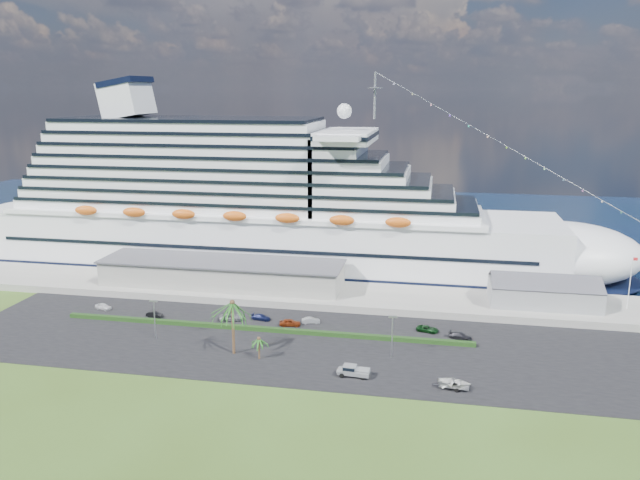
% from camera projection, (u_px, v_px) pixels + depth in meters
% --- Properties ---
extents(ground, '(420.00, 420.00, 0.00)m').
position_uv_depth(ground, '(279.00, 367.00, 114.42)').
color(ground, '#3A511B').
rests_on(ground, ground).
extents(asphalt_lot, '(140.00, 38.00, 0.12)m').
position_uv_depth(asphalt_lot, '(293.00, 343.00, 124.91)').
color(asphalt_lot, black).
rests_on(asphalt_lot, ground).
extents(wharf, '(240.00, 20.00, 1.80)m').
position_uv_depth(wharf, '(320.00, 294.00, 152.39)').
color(wharf, gray).
rests_on(wharf, ground).
extents(water, '(420.00, 160.00, 0.02)m').
position_uv_depth(water, '(364.00, 222.00, 238.52)').
color(water, black).
rests_on(water, ground).
extents(cruise_ship, '(191.00, 38.00, 54.00)m').
position_uv_depth(cruise_ship, '(261.00, 209.00, 175.51)').
color(cruise_ship, silver).
rests_on(cruise_ship, ground).
extents(terminal_building, '(61.00, 15.00, 6.30)m').
position_uv_depth(terminal_building, '(222.00, 272.00, 155.98)').
color(terminal_building, gray).
rests_on(terminal_building, wharf).
extents(port_shed, '(24.00, 12.31, 7.37)m').
position_uv_depth(port_shed, '(544.00, 293.00, 142.09)').
color(port_shed, gray).
rests_on(port_shed, wharf).
extents(flagpole, '(1.08, 0.16, 12.00)m').
position_uv_depth(flagpole, '(630.00, 281.00, 137.89)').
color(flagpole, silver).
rests_on(flagpole, wharf).
extents(hedge, '(88.00, 1.10, 0.90)m').
position_uv_depth(hedge, '(261.00, 329.00, 131.02)').
color(hedge, black).
rests_on(hedge, asphalt_lot).
extents(lamp_post_left, '(1.60, 0.35, 8.27)m').
position_uv_depth(lamp_post_left, '(154.00, 314.00, 125.90)').
color(lamp_post_left, gray).
rests_on(lamp_post_left, asphalt_lot).
extents(lamp_post_right, '(1.60, 0.35, 8.27)m').
position_uv_depth(lamp_post_right, '(392.00, 331.00, 117.15)').
color(lamp_post_right, gray).
rests_on(lamp_post_right, asphalt_lot).
extents(palm_tall, '(8.82, 8.82, 11.13)m').
position_uv_depth(palm_tall, '(232.00, 309.00, 117.89)').
color(palm_tall, '#47301E').
rests_on(palm_tall, ground).
extents(palm_short, '(3.53, 3.53, 4.56)m').
position_uv_depth(palm_short, '(259.00, 341.00, 116.76)').
color(palm_short, '#47301E').
rests_on(palm_short, ground).
extents(parked_car_0, '(4.36, 2.65, 1.39)m').
position_uv_depth(parked_car_0, '(103.00, 307.00, 143.80)').
color(parked_car_0, white).
rests_on(parked_car_0, asphalt_lot).
extents(parked_car_1, '(4.05, 1.98, 1.28)m').
position_uv_depth(parked_car_1, '(155.00, 314.00, 138.87)').
color(parked_car_1, black).
rests_on(parked_car_1, asphalt_lot).
extents(parked_car_2, '(5.64, 3.83, 1.44)m').
position_uv_depth(parked_car_2, '(231.00, 317.00, 136.96)').
color(parked_car_2, gray).
rests_on(parked_car_2, asphalt_lot).
extents(parked_car_3, '(4.51, 2.37, 1.25)m').
position_uv_depth(parked_car_3, '(261.00, 317.00, 137.29)').
color(parked_car_3, '#121841').
rests_on(parked_car_3, asphalt_lot).
extents(parked_car_4, '(4.77, 2.54, 1.54)m').
position_uv_depth(parked_car_4, '(290.00, 323.00, 133.73)').
color(parked_car_4, maroon).
rests_on(parked_car_4, asphalt_lot).
extents(parked_car_5, '(4.17, 2.29, 1.30)m').
position_uv_depth(parked_car_5, '(311.00, 320.00, 135.27)').
color(parked_car_5, '#929599').
rests_on(parked_car_5, asphalt_lot).
extents(parked_car_6, '(4.99, 3.27, 1.28)m').
position_uv_depth(parked_car_6, '(428.00, 329.00, 130.52)').
color(parked_car_6, black).
rests_on(parked_car_6, asphalt_lot).
extents(parked_car_7, '(4.98, 3.02, 1.35)m').
position_uv_depth(parked_car_7, '(460.00, 336.00, 126.82)').
color(parked_car_7, '#232429').
rests_on(parked_car_7, asphalt_lot).
extents(pickup_truck, '(5.88, 2.50, 2.03)m').
position_uv_depth(pickup_truck, '(353.00, 371.00, 110.13)').
color(pickup_truck, black).
rests_on(pickup_truck, asphalt_lot).
extents(boat_trailer, '(6.39, 4.44, 1.80)m').
position_uv_depth(boat_trailer, '(454.00, 383.00, 105.29)').
color(boat_trailer, gray).
rests_on(boat_trailer, asphalt_lot).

